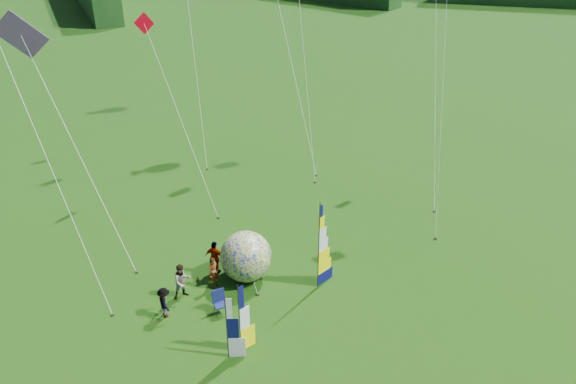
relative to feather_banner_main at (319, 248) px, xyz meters
name	(u,v)px	position (x,y,z in m)	size (l,w,h in m)	color
ground	(345,334)	(-0.44, -3.58, -2.33)	(220.00, 220.00, 0.00)	#21470A
treeline_ring	(349,261)	(-0.44, -3.58, 1.67)	(210.00, 210.00, 8.00)	#0C330E
feather_banner_main	(319,248)	(0.00, 0.00, 0.00)	(1.27, 0.10, 4.67)	#0B0B4B
side_banner_left	(240,321)	(-5.03, -2.67, -0.61)	(0.96, 0.10, 3.45)	#FFF500
side_banner_far	(227,329)	(-5.62, -2.75, -0.76)	(0.94, 0.10, 3.15)	white
bol_inflatable	(246,256)	(-2.99, 2.14, -1.03)	(2.61, 2.61, 2.61)	#000B99
spectator_a	(214,273)	(-4.70, 2.08, -1.48)	(0.62, 0.41, 1.71)	#66594C
spectator_b	(182,281)	(-6.33, 1.97, -1.40)	(0.90, 0.45, 1.86)	#66594C
spectator_c	(164,302)	(-7.45, 0.93, -1.55)	(1.01, 0.37, 1.56)	#66594C
spectator_d	(215,258)	(-4.30, 3.14, -1.39)	(1.11, 0.45, 1.89)	#66594C
camp_chair	(220,303)	(-5.04, 0.09, -1.76)	(0.66, 0.66, 1.15)	#0E153E
kite_whale	(288,34)	(5.76, 16.59, 6.16)	(3.70, 14.29, 16.98)	black
kite_rainbow_delta	(75,134)	(-9.62, 8.63, 4.26)	(7.64, 12.19, 13.18)	#D65432
kite_parafoil	(444,77)	(9.78, 4.26, 6.01)	(6.71, 9.62, 16.69)	#A80011
small_kite_red	(180,110)	(-3.37, 12.12, 3.39)	(4.12, 10.05, 11.44)	#C10015
small_kite_orange	(303,36)	(5.87, 14.26, 6.50)	(4.62, 11.01, 17.66)	gold
small_kite_yellow	(436,76)	(11.94, 7.61, 4.91)	(6.10, 9.97, 14.48)	#C4DA07
small_kite_pink	(31,116)	(-11.32, 5.64, 6.54)	(5.51, 9.70, 17.74)	#F64172
small_kite_green	(190,17)	(-0.39, 19.51, 7.33)	(3.96, 11.40, 19.33)	green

